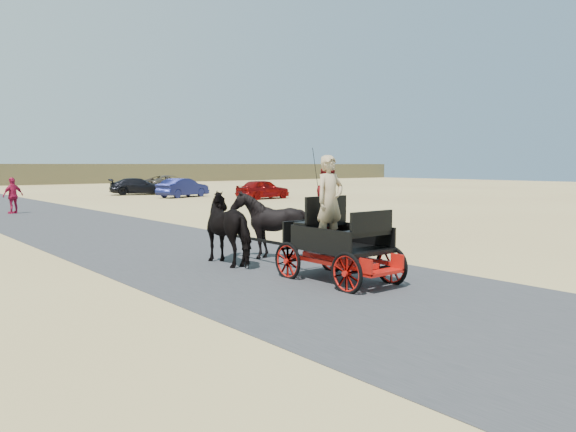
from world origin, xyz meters
TOP-DOWN VIEW (x-y plane):
  - ground at (0.00, 0.00)m, footprint 140.00×140.00m
  - road at (0.00, 0.00)m, footprint 6.00×140.00m
  - carriage at (0.46, -0.65)m, footprint 1.30×2.40m
  - horse_left at (-0.09, 2.35)m, footprint 0.91×2.01m
  - horse_right at (1.01, 2.35)m, footprint 1.37×1.54m
  - driver_man at (0.26, -0.60)m, footprint 0.66×0.43m
  - passenger_woman at (0.76, -0.05)m, footprint 0.77×0.60m
  - pedestrian at (-0.70, 20.23)m, footprint 1.09×0.74m
  - car_a at (15.35, 21.97)m, footprint 3.98×1.83m
  - car_b at (12.10, 27.16)m, footprint 4.33×2.64m
  - car_c at (11.05, 32.27)m, footprint 4.76×3.08m
  - car_d at (16.35, 37.31)m, footprint 5.09×2.77m

SIDE VIEW (x-z plane):
  - ground at x=0.00m, z-range 0.00..0.00m
  - road at x=0.00m, z-range 0.00..0.01m
  - carriage at x=0.46m, z-range 0.00..0.72m
  - car_c at x=11.05m, z-range 0.00..1.28m
  - car_a at x=15.35m, z-range 0.00..1.32m
  - car_b at x=12.10m, z-range 0.00..1.35m
  - car_d at x=16.35m, z-range 0.00..1.35m
  - horse_left at x=-0.09m, z-range 0.00..1.70m
  - horse_right at x=1.01m, z-range 0.00..1.70m
  - pedestrian at x=-0.70m, z-range 0.00..1.73m
  - passenger_woman at x=0.76m, z-range 0.72..2.30m
  - driver_man at x=0.26m, z-range 0.72..2.52m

